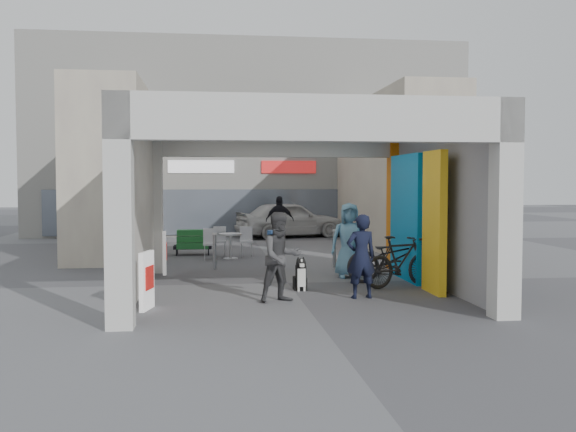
{
  "coord_description": "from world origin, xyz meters",
  "views": [
    {
      "loc": [
        -1.67,
        -13.69,
        2.18
      ],
      "look_at": [
        0.13,
        1.0,
        1.4
      ],
      "focal_mm": 40.0,
      "sensor_mm": 36.0,
      "label": 1
    }
  ],
  "objects": [
    {
      "name": "bollard_center",
      "position": [
        0.01,
        2.34,
        0.44
      ],
      "size": [
        0.09,
        0.09,
        0.89
      ],
      "primitive_type": "cylinder",
      "color": "gray",
      "rests_on": "ground"
    },
    {
      "name": "bollard_right",
      "position": [
        1.48,
        2.31,
        0.48
      ],
      "size": [
        0.09,
        0.09,
        0.96
      ],
      "primitive_type": "cylinder",
      "color": "gray",
      "rests_on": "ground"
    },
    {
      "name": "border_collie",
      "position": [
        0.14,
        -0.97,
        0.28
      ],
      "size": [
        0.26,
        0.5,
        0.69
      ],
      "rotation": [
        0.0,
        0.0,
        -0.01
      ],
      "color": "black",
      "rests_on": "ground"
    },
    {
      "name": "plaza_bldg_left",
      "position": [
        -4.5,
        7.5,
        2.5
      ],
      "size": [
        2.0,
        9.0,
        5.0
      ],
      "primitive_type": "cube",
      "color": "#BDB59C",
      "rests_on": "ground"
    },
    {
      "name": "cafe_set",
      "position": [
        -1.2,
        4.87,
        0.31
      ],
      "size": [
        1.44,
        1.17,
        0.87
      ],
      "rotation": [
        0.0,
        0.0,
        -0.37
      ],
      "color": "#B3B3B8",
      "rests_on": "ground"
    },
    {
      "name": "ground",
      "position": [
        0.0,
        0.0,
        0.0
      ],
      "size": [
        90.0,
        90.0,
        0.0
      ],
      "primitive_type": "plane",
      "color": "#595A5F",
      "rests_on": "ground"
    },
    {
      "name": "man_crates",
      "position": [
        0.79,
        8.77,
        0.85
      ],
      "size": [
        1.04,
        0.55,
        1.69
      ],
      "primitive_type": "imported",
      "rotation": [
        0.0,
        0.0,
        3.0
      ],
      "color": "black",
      "rests_on": "ground"
    },
    {
      "name": "white_van",
      "position": [
        1.48,
        11.5,
        0.72
      ],
      "size": [
        4.53,
        2.73,
        1.44
      ],
      "primitive_type": "imported",
      "rotation": [
        0.0,
        0.0,
        1.83
      ],
      "color": "silver",
      "rests_on": "ground"
    },
    {
      "name": "advert_board_near",
      "position": [
        -2.75,
        -2.6,
        0.51
      ],
      "size": [
        0.21,
        0.55,
        1.0
      ],
      "rotation": [
        0.0,
        0.0,
        -0.25
      ],
      "color": "white",
      "rests_on": "ground"
    },
    {
      "name": "crate_stack",
      "position": [
        0.53,
        7.75,
        0.28
      ],
      "size": [
        0.54,
        0.48,
        0.56
      ],
      "rotation": [
        0.0,
        0.0,
        0.35
      ],
      "color": "#1A5B27",
      "rests_on": "ground"
    },
    {
      "name": "advert_board_far",
      "position": [
        -2.75,
        1.74,
        0.51
      ],
      "size": [
        0.14,
        0.55,
        1.0
      ],
      "rotation": [
        0.0,
        0.0,
        0.08
      ],
      "color": "white",
      "rests_on": "ground"
    },
    {
      "name": "arcade_canopy",
      "position": [
        0.54,
        -0.82,
        2.3
      ],
      "size": [
        6.4,
        6.45,
        6.4
      ],
      "color": "#BBBBB7",
      "rests_on": "ground"
    },
    {
      "name": "far_building",
      "position": [
        -0.0,
        13.99,
        3.99
      ],
      "size": [
        18.0,
        4.08,
        8.0
      ],
      "color": "white",
      "rests_on": "ground"
    },
    {
      "name": "man_elderly",
      "position": [
        1.49,
        0.64,
        0.86
      ],
      "size": [
        0.87,
        0.6,
        1.71
      ],
      "primitive_type": "imported",
      "rotation": [
        0.0,
        0.0,
        -0.07
      ],
      "color": "#5C92B4",
      "rests_on": "ground"
    },
    {
      "name": "produce_stand",
      "position": [
        -2.19,
        5.74,
        0.3
      ],
      "size": [
        1.13,
        0.61,
        0.74
      ],
      "rotation": [
        0.0,
        0.0,
        -0.39
      ],
      "color": "black",
      "rests_on": "ground"
    },
    {
      "name": "man_back_turned",
      "position": [
        -0.39,
        -2.15,
        0.82
      ],
      "size": [
        0.96,
        0.86,
        1.64
      ],
      "primitive_type": "imported",
      "rotation": [
        0.0,
        0.0,
        0.35
      ],
      "color": "#3C3C3F",
      "rests_on": "ground"
    },
    {
      "name": "bollard_left",
      "position": [
        -1.56,
        2.42,
        0.45
      ],
      "size": [
        0.09,
        0.09,
        0.89
      ],
      "primitive_type": "cylinder",
      "color": "gray",
      "rests_on": "ground"
    },
    {
      "name": "bicycle_front",
      "position": [
        2.3,
        -0.22,
        0.54
      ],
      "size": [
        2.09,
        0.78,
        1.09
      ],
      "primitive_type": "imported",
      "rotation": [
        0.0,
        0.0,
        1.54
      ],
      "color": "black",
      "rests_on": "ground"
    },
    {
      "name": "man_with_dog",
      "position": [
        1.14,
        -1.98,
        0.79
      ],
      "size": [
        0.62,
        0.45,
        1.58
      ],
      "primitive_type": "imported",
      "rotation": [
        0.0,
        0.0,
        3.26
      ],
      "color": "black",
      "rests_on": "ground"
    },
    {
      "name": "bicycle_rear",
      "position": [
        2.26,
        -0.84,
        0.54
      ],
      "size": [
        1.86,
        1.11,
        1.08
      ],
      "primitive_type": "imported",
      "rotation": [
        0.0,
        0.0,
        1.93
      ],
      "color": "black",
      "rests_on": "ground"
    },
    {
      "name": "plaza_bldg_right",
      "position": [
        4.5,
        7.5,
        2.5
      ],
      "size": [
        2.0,
        9.0,
        5.0
      ],
      "primitive_type": "cube",
      "color": "#BDB59C",
      "rests_on": "ground"
    }
  ]
}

